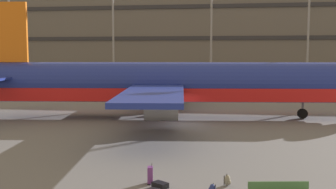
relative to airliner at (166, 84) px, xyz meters
name	(u,v)px	position (x,y,z in m)	size (l,w,h in m)	color
ground_plane	(181,124)	(1.81, -3.37, -3.12)	(600.00, 600.00, 0.00)	#5B5B60
terminal_structure	(212,40)	(1.81, 50.82, 5.56)	(130.09, 21.41, 17.36)	#605B56
airliner	(166,84)	(0.00, 0.00, 0.00)	(37.84, 30.66, 10.59)	navy
light_mast_far_left	(8,5)	(-34.21, 34.19, 11.38)	(1.80, 0.50, 25.52)	gray
light_mast_left	(113,6)	(-14.66, 34.19, 10.98)	(1.80, 0.50, 24.74)	gray
light_mast_center_left	(211,11)	(2.51, 34.19, 9.82)	(1.80, 0.50, 22.46)	gray
suitcase_red	(160,185)	(2.85, -19.86, -2.99)	(0.82, 0.75, 0.25)	black
suitcase_small	(150,175)	(2.29, -19.36, -2.69)	(0.31, 0.43, 0.95)	#72388C
backpack_teal	(212,189)	(5.16, -20.29, -2.91)	(0.34, 0.35, 0.47)	navy
backpack_laid_flat	(228,180)	(5.81, -19.13, -2.87)	(0.39, 0.40, 0.55)	gray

